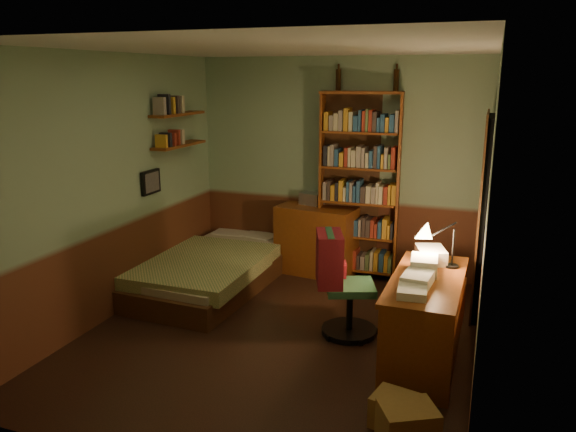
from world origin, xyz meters
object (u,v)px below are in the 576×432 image
(desk_lamp, at_px, (454,236))
(desk, at_px, (425,319))
(dresser, at_px, (316,240))
(office_chair, at_px, (350,288))
(mini_stereo, at_px, (312,198))
(bookshelf, at_px, (359,187))
(cardboard_box_b, at_px, (396,411))
(cardboard_box_a, at_px, (408,425))
(bed, at_px, (212,258))

(desk_lamp, bearing_deg, desk, -93.19)
(dresser, distance_m, office_chair, 1.71)
(dresser, xyz_separation_m, desk_lamp, (1.68, -1.42, 0.60))
(mini_stereo, height_order, desk, mini_stereo)
(desk, xyz_separation_m, office_chair, (-0.71, 0.26, 0.09))
(bookshelf, xyz_separation_m, cardboard_box_b, (0.96, -2.89, -0.99))
(office_chair, bearing_deg, desk_lamp, -14.28)
(dresser, xyz_separation_m, bookshelf, (0.49, 0.08, 0.68))
(mini_stereo, relative_size, cardboard_box_b, 0.83)
(office_chair, bearing_deg, cardboard_box_a, -82.95)
(dresser, relative_size, cardboard_box_b, 2.93)
(desk, distance_m, office_chair, 0.77)
(desk_lamp, relative_size, cardboard_box_a, 1.56)
(cardboard_box_a, bearing_deg, desk, 92.04)
(desk_lamp, height_order, cardboard_box_a, desk_lamp)
(bookshelf, bearing_deg, desk_lamp, -57.96)
(bookshelf, distance_m, cardboard_box_b, 3.20)
(office_chair, bearing_deg, mini_stereo, 98.26)
(mini_stereo, height_order, cardboard_box_a, mini_stereo)
(bed, height_order, bookshelf, bookshelf)
(bookshelf, bearing_deg, desk, -67.57)
(bed, bearing_deg, desk, -17.97)
(office_chair, xyz_separation_m, cardboard_box_b, (0.66, -1.29, -0.35))
(bed, distance_m, office_chair, 1.94)
(mini_stereo, height_order, office_chair, mini_stereo)
(office_chair, distance_m, cardboard_box_b, 1.49)
(desk, height_order, cardboard_box_a, desk)
(cardboard_box_a, bearing_deg, mini_stereo, 118.03)
(bed, relative_size, bookshelf, 1.00)
(office_chair, height_order, cardboard_box_a, office_chair)
(cardboard_box_a, bearing_deg, dresser, 117.56)
(dresser, distance_m, bookshelf, 0.85)
(bookshelf, height_order, desk_lamp, bookshelf)
(cardboard_box_b, bearing_deg, cardboard_box_a, -59.12)
(desk, relative_size, office_chair, 1.49)
(cardboard_box_a, xyz_separation_m, cardboard_box_b, (-0.10, 0.17, -0.02))
(mini_stereo, distance_m, cardboard_box_a, 3.59)
(mini_stereo, xyz_separation_m, office_chair, (0.89, -1.64, -0.44))
(bed, relative_size, desk, 1.59)
(dresser, height_order, desk, dresser)
(desk, bearing_deg, mini_stereo, 131.28)
(cardboard_box_b, bearing_deg, desk, 86.71)
(bed, distance_m, bookshelf, 1.92)
(bed, distance_m, cardboard_box_a, 3.35)
(cardboard_box_a, bearing_deg, bookshelf, 109.12)
(bed, distance_m, cardboard_box_b, 3.17)
(desk, relative_size, desk_lamp, 2.46)
(mini_stereo, distance_m, desk, 2.55)
(desk_lamp, bearing_deg, office_chair, -151.80)
(bed, relative_size, desk_lamp, 3.93)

